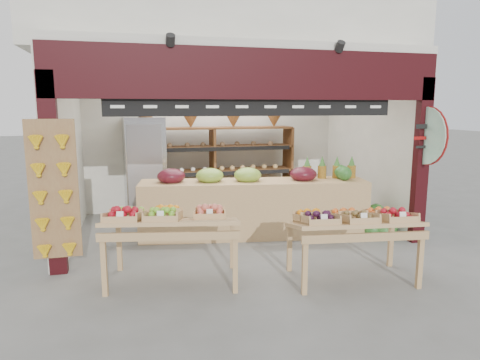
% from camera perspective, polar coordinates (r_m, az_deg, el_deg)
% --- Properties ---
extents(ground, '(60.00, 60.00, 0.00)m').
position_cam_1_polar(ground, '(7.47, -0.15, -7.40)').
color(ground, slate).
rests_on(ground, ground).
extents(shop_structure, '(6.36, 5.12, 5.40)m').
position_cam_1_polar(shop_structure, '(8.89, -2.90, 20.87)').
color(shop_structure, silver).
rests_on(shop_structure, ground).
extents(banana_board, '(0.60, 0.15, 1.80)m').
position_cam_1_polar(banana_board, '(5.93, -23.61, -1.60)').
color(banana_board, olive).
rests_on(banana_board, ground).
extents(gift_sign, '(0.04, 0.93, 0.92)m').
position_cam_1_polar(gift_sign, '(7.34, 23.63, 5.41)').
color(gift_sign, '#B6E5C8').
rests_on(gift_sign, ground).
extents(back_shelving, '(3.38, 0.55, 2.05)m').
position_cam_1_polar(back_shelving, '(8.88, -3.67, 3.34)').
color(back_shelving, brown).
rests_on(back_shelving, ground).
extents(refrigerator, '(0.83, 0.83, 2.00)m').
position_cam_1_polar(refrigerator, '(8.81, -12.59, 1.66)').
color(refrigerator, '#B0B2B7').
rests_on(refrigerator, ground).
extents(cardboard_stack, '(1.00, 0.83, 0.60)m').
position_cam_1_polar(cardboard_stack, '(8.12, -8.96, -4.51)').
color(cardboard_stack, beige).
rests_on(cardboard_stack, ground).
extents(mid_counter, '(3.91, 1.33, 1.19)m').
position_cam_1_polar(mid_counter, '(7.34, 1.72, -3.47)').
color(mid_counter, tan).
rests_on(mid_counter, ground).
extents(display_table_left, '(1.79, 1.21, 1.05)m').
position_cam_1_polar(display_table_left, '(5.46, -10.14, -5.09)').
color(display_table_left, tan).
rests_on(display_table_left, ground).
extents(display_table_right, '(1.65, 1.06, 1.00)m').
position_cam_1_polar(display_table_right, '(5.61, 14.81, -5.22)').
color(display_table_right, tan).
rests_on(display_table_right, ground).
extents(watermelon_pile, '(0.76, 0.73, 0.56)m').
position_cam_1_polar(watermelon_pile, '(7.79, 17.51, -5.57)').
color(watermelon_pile, '#1B4D19').
rests_on(watermelon_pile, ground).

